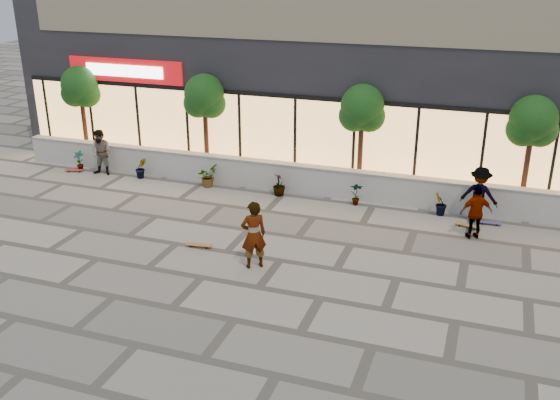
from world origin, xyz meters
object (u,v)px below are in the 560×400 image
(tree_east, at_px, (533,124))
(skater_right_far, at_px, (479,195))
(tree_midwest, at_px, (204,99))
(skater_center, at_px, (254,235))
(tree_mideast, at_px, (362,111))
(skateboard_right_near, at_px, (468,225))
(skateboard_right_far, at_px, (490,223))
(skater_left, at_px, (101,153))
(skateboard_left, at_px, (74,170))
(tree_west, at_px, (80,89))
(skateboard_center, at_px, (199,245))
(skater_right_near, at_px, (476,212))

(tree_east, relative_size, skater_right_far, 2.13)
(tree_midwest, height_order, skater_center, tree_midwest)
(tree_mideast, height_order, skateboard_right_near, tree_mideast)
(tree_midwest, distance_m, skateboard_right_far, 11.09)
(tree_midwest, bearing_deg, skater_right_far, -7.84)
(skater_left, relative_size, skateboard_left, 2.44)
(tree_west, height_order, skater_right_far, tree_west)
(skater_center, bearing_deg, skater_right_far, -172.55)
(skateboard_center, relative_size, skateboard_left, 1.08)
(skateboard_left, xyz_separation_m, skateboard_right_near, (15.05, -0.47, 0.01))
(tree_west, distance_m, skateboard_right_near, 15.84)
(skater_left, xyz_separation_m, skateboard_right_near, (13.75, -0.57, -0.82))
(skater_center, bearing_deg, skateboard_right_near, -174.63)
(skateboard_left, bearing_deg, tree_west, 86.87)
(skateboard_right_far, bearing_deg, tree_west, 171.66)
(tree_west, height_order, tree_mideast, same)
(skater_right_far, distance_m, skateboard_right_near, 1.04)
(tree_mideast, relative_size, skateboard_right_far, 5.41)
(skater_left, bearing_deg, tree_midwest, 16.09)
(skater_center, distance_m, skater_left, 9.91)
(tree_midwest, xyz_separation_m, skateboard_left, (-5.11, -1.50, -2.91))
(skater_center, bearing_deg, tree_east, -171.90)
(skater_center, height_order, skateboard_right_near, skater_center)
(tree_west, height_order, skateboard_center, tree_west)
(skateboard_center, height_order, skateboard_right_near, same)
(skater_left, distance_m, skateboard_right_near, 13.79)
(tree_west, distance_m, skateboard_center, 10.53)
(skater_left, xyz_separation_m, skater_right_near, (13.97, -1.30, -0.07))
(skateboard_center, xyz_separation_m, skateboard_right_far, (7.98, 4.55, -0.01))
(skater_center, bearing_deg, tree_west, -69.26)
(skateboard_right_far, bearing_deg, skater_center, -142.36)
(tree_west, height_order, skateboard_left, tree_west)
(skater_right_near, relative_size, skateboard_center, 2.09)
(tree_mideast, xyz_separation_m, skateboard_right_far, (4.59, -1.50, -2.91))
(tree_east, height_order, skater_right_far, tree_east)
(tree_midwest, relative_size, tree_east, 1.00)
(skater_right_near, height_order, skateboard_center, skater_right_near)
(skateboard_left, distance_m, skateboard_right_near, 15.06)
(skater_right_far, bearing_deg, skater_center, 52.92)
(skateboard_center, distance_m, skateboard_left, 8.96)
(skater_right_near, bearing_deg, skateboard_right_near, -96.29)
(tree_midwest, relative_size, skateboard_center, 4.94)
(skater_center, xyz_separation_m, skateboard_left, (-9.69, 5.16, -0.89))
(tree_east, height_order, skater_left, tree_east)
(tree_mideast, height_order, skater_center, tree_mideast)
(tree_west, xyz_separation_m, tree_east, (17.00, 0.00, 0.00))
(tree_west, height_order, skateboard_right_near, tree_west)
(skater_left, distance_m, skater_right_far, 13.98)
(skater_right_far, xyz_separation_m, skateboard_left, (-15.28, -0.10, -0.85))
(tree_mideast, bearing_deg, skateboard_right_far, -18.08)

